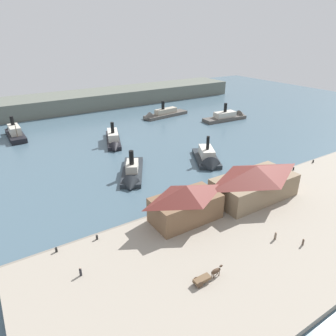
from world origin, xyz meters
The scene contains 20 objects.
ground_plane centered at (0.00, 0.00, 0.00)m, with size 320.00×320.00×0.00m, color #476070.
quay_promenade centered at (0.00, -22.00, 0.60)m, with size 110.00×36.00×1.20m, color #9E9384.
seawall_edge centered at (0.00, -3.60, 0.50)m, with size 110.00×0.80×1.00m, color gray.
ferry_shed_west_terminal centered at (-18.17, -9.09, 5.44)m, with size 15.17×8.34×8.36m.
ferry_shed_central_terminal centered at (1.57, -10.19, 5.52)m, with size 21.29×10.81×8.51m.
horse_cart centered at (-25.45, -25.70, 2.13)m, with size 5.84×1.36×1.87m.
pedestrian_near_cart centered at (-42.86, -13.35, 1.97)m, with size 0.42×0.42×1.69m.
pedestrian_by_tram centered at (-4.11, -28.46, 1.89)m, with size 0.38×0.38×1.52m.
pedestrian_near_east_shed centered at (-7.21, -24.41, 1.99)m, with size 0.43×0.43×1.74m.
mooring_post_center_east centered at (-37.07, -5.44, 1.65)m, with size 0.44×0.44×0.90m, color black.
mooring_post_center_west centered at (-44.84, -4.96, 1.65)m, with size 0.44×0.44×0.90m, color black.
mooring_post_west centered at (23.73, -5.32, 1.65)m, with size 0.44×0.44×0.90m, color black.
mooring_post_east centered at (33.72, -5.00, 1.65)m, with size 0.44×0.44×0.90m, color black.
ferry_near_quay centered at (23.32, 70.43, 1.23)m, with size 25.91×8.91×9.77m.
ferry_mid_harbor centered at (49.31, 49.72, 1.37)m, with size 23.91×7.56×10.10m.
ferry_moored_west centered at (-11.04, 47.42, 1.53)m, with size 11.59×21.79×9.66m.
ferry_moored_east centered at (-18.05, 17.70, 1.11)m, with size 15.08×20.99×9.68m.
ferry_approaching_west centered at (7.33, 14.40, 1.29)m, with size 13.80×18.21×11.07m.
ferry_outer_harbor centered at (-40.99, 76.22, 1.74)m, with size 5.80×19.33×9.89m.
far_headland centered at (0.00, 110.00, 4.00)m, with size 180.00×24.00×8.00m, color #60665B.
Camera 1 is at (-51.49, -54.56, 39.29)m, focal length 32.58 mm.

